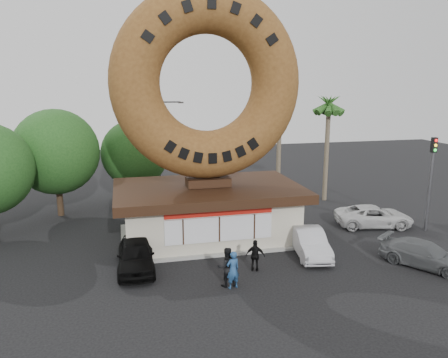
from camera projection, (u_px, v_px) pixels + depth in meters
name	position (u px, v px, depth m)	size (l,w,h in m)	color
ground	(232.00, 278.00, 21.45)	(90.00, 90.00, 0.00)	black
donut_shop	(208.00, 210.00, 26.75)	(11.20, 7.20, 3.80)	beige
giant_donut	(207.00, 83.00, 25.13)	(11.11, 11.11, 2.83)	brown
tree_west	(56.00, 152.00, 30.65)	(6.00, 6.00, 7.65)	#473321
tree_mid	(135.00, 153.00, 33.93)	(5.20, 5.20, 6.63)	#473321
palm_near	(280.00, 95.00, 34.63)	(2.60, 2.60, 9.75)	#726651
palm_far	(329.00, 108.00, 34.19)	(2.60, 2.60, 8.75)	#726651
street_lamp	(161.00, 145.00, 35.26)	(2.11, 0.20, 8.00)	#59595E
traffic_signal	(431.00, 172.00, 27.56)	(0.30, 0.38, 6.07)	#59595E
person_left	(233.00, 270.00, 20.24)	(0.66, 0.43, 1.81)	navy
person_center	(227.00, 267.00, 20.45)	(0.92, 0.72, 1.90)	black
person_right	(255.00, 256.00, 22.11)	(0.97, 0.40, 1.65)	black
car_black	(136.00, 255.00, 22.32)	(1.84, 4.58, 1.56)	black
car_silver	(310.00, 242.00, 24.23)	(1.54, 4.40, 1.45)	#B7B7BD
car_grey	(425.00, 254.00, 22.69)	(1.84, 4.52, 1.31)	#5C5F62
car_white	(374.00, 216.00, 29.07)	(2.32, 5.04, 1.40)	silver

